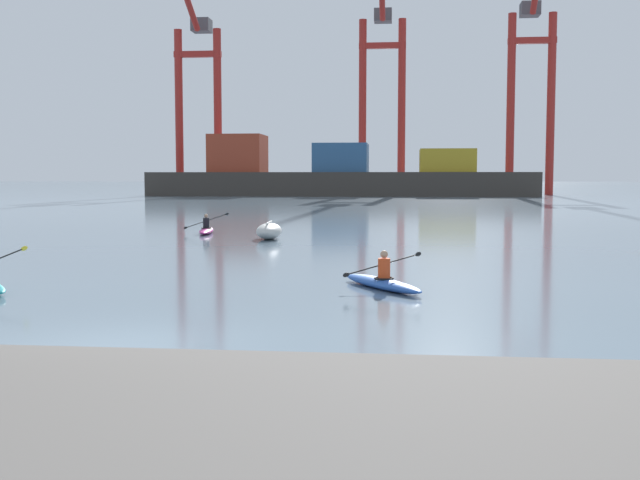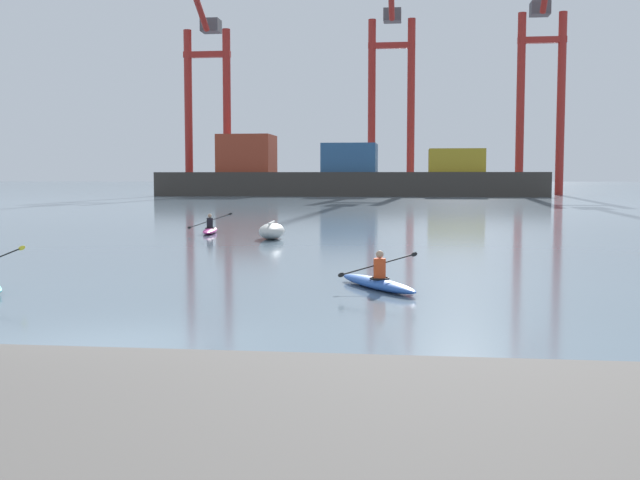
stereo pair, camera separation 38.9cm
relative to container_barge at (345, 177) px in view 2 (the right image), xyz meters
name	(u,v)px [view 2 (the right image)]	position (x,y,z in m)	size (l,w,h in m)	color
ground_plane	(107,348)	(4.88, -98.27, -2.71)	(800.00, 800.00, 0.00)	slate
container_barge	(345,177)	(0.00, 0.00, 0.00)	(54.08, 10.46, 8.68)	#38332D
gantry_crane_west	(206,79)	(-21.63, 5.53, 14.65)	(7.23, 20.72, 35.14)	maroon
gantry_crane_west_mid	(391,76)	(6.06, 13.08, 15.66)	(7.36, 19.38, 36.26)	maroon
gantry_crane_east_mid	(542,69)	(28.11, 7.51, 15.66)	(7.01, 18.11, 39.42)	maroon
capsized_dinghy	(272,231)	(3.54, -76.44, -2.36)	(1.25, 2.66, 0.76)	beige
kayak_magenta	(210,230)	(-0.05, -73.48, -2.53)	(2.18, 3.45, 1.02)	#C13384
kayak_blue	(378,282)	(8.90, -91.14, -2.53)	(2.34, 3.18, 0.95)	#2856B2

